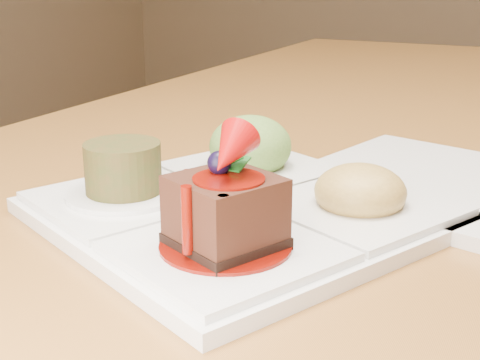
% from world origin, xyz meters
% --- Properties ---
extents(dining_table, '(1.00, 1.80, 0.75)m').
position_xyz_m(dining_table, '(0.00, 0.00, 0.68)').
color(dining_table, '#915925').
rests_on(dining_table, ground).
extents(sampler_plate, '(0.38, 0.38, 0.11)m').
position_xyz_m(sampler_plate, '(-0.08, -0.45, 0.77)').
color(sampler_plate, silver).
rests_on(sampler_plate, dining_table).
extents(second_plate, '(0.28, 0.28, 0.01)m').
position_xyz_m(second_plate, '(0.05, -0.30, 0.76)').
color(second_plate, silver).
rests_on(second_plate, dining_table).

